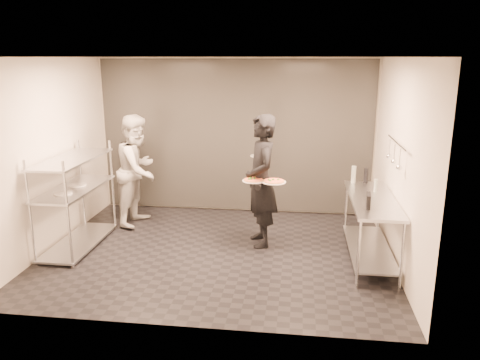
# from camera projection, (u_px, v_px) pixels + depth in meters

# --- Properties ---
(room_shell) EXTENTS (5.00, 4.00, 2.80)m
(room_shell) POSITION_uv_depth(u_px,v_px,m) (229.00, 145.00, 7.70)
(room_shell) COLOR black
(room_shell) RESTS_ON ground
(pass_rack) EXTENTS (0.60, 1.60, 1.50)m
(pass_rack) POSITION_uv_depth(u_px,v_px,m) (75.00, 197.00, 6.99)
(pass_rack) COLOR silver
(pass_rack) RESTS_ON ground
(prep_counter) EXTENTS (0.60, 1.80, 0.92)m
(prep_counter) POSITION_uv_depth(u_px,v_px,m) (371.00, 218.00, 6.50)
(prep_counter) COLOR silver
(prep_counter) RESTS_ON ground
(utensil_rail) EXTENTS (0.07, 1.20, 0.31)m
(utensil_rail) POSITION_uv_depth(u_px,v_px,m) (395.00, 154.00, 6.24)
(utensil_rail) COLOR silver
(utensil_rail) RESTS_ON room_shell
(waiter) EXTENTS (0.68, 0.84, 2.00)m
(waiter) POSITION_uv_depth(u_px,v_px,m) (261.00, 181.00, 6.99)
(waiter) COLOR black
(waiter) RESTS_ON ground
(chef) EXTENTS (0.84, 1.01, 1.88)m
(chef) POSITION_uv_depth(u_px,v_px,m) (138.00, 170.00, 7.93)
(chef) COLOR beige
(chef) RESTS_ON ground
(pizza_plate_near) EXTENTS (0.33, 0.33, 0.05)m
(pizza_plate_near) POSITION_uv_depth(u_px,v_px,m) (253.00, 180.00, 6.80)
(pizza_plate_near) COLOR silver
(pizza_plate_near) RESTS_ON waiter
(pizza_plate_far) EXTENTS (0.35, 0.35, 0.05)m
(pizza_plate_far) POSITION_uv_depth(u_px,v_px,m) (274.00, 181.00, 6.73)
(pizza_plate_far) COLOR silver
(pizza_plate_far) RESTS_ON waiter
(salad_plate) EXTENTS (0.25, 0.25, 0.07)m
(salad_plate) POSITION_uv_depth(u_px,v_px,m) (258.00, 155.00, 7.16)
(salad_plate) COLOR silver
(salad_plate) RESTS_ON waiter
(pos_monitor) EXTENTS (0.08, 0.25, 0.18)m
(pos_monitor) POSITION_uv_depth(u_px,v_px,m) (368.00, 201.00, 6.02)
(pos_monitor) COLOR black
(pos_monitor) RESTS_ON prep_counter
(bottle_green) EXTENTS (0.07, 0.07, 0.26)m
(bottle_green) POSITION_uv_depth(u_px,v_px,m) (354.00, 174.00, 7.18)
(bottle_green) COLOR gray
(bottle_green) RESTS_ON prep_counter
(bottle_clear) EXTENTS (0.05, 0.05, 0.18)m
(bottle_clear) POSITION_uv_depth(u_px,v_px,m) (376.00, 185.00, 6.72)
(bottle_clear) COLOR gray
(bottle_clear) RESTS_ON prep_counter
(bottle_dark) EXTENTS (0.07, 0.07, 0.24)m
(bottle_dark) POSITION_uv_depth(u_px,v_px,m) (366.00, 176.00, 7.16)
(bottle_dark) COLOR black
(bottle_dark) RESTS_ON prep_counter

